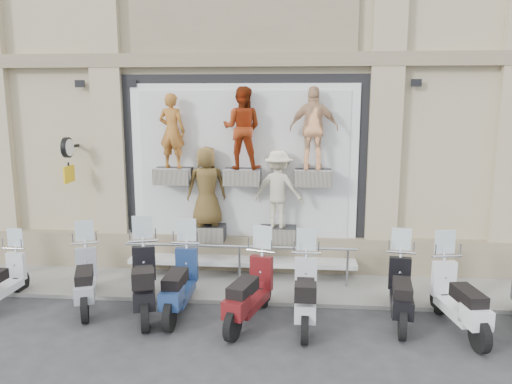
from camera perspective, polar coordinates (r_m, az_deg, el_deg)
ground at (r=9.23m, az=-3.40°, el=-15.21°), size 90.00×90.00×0.00m
sidewalk at (r=11.12m, az=-1.81°, el=-10.34°), size 16.00×2.20×0.08m
building at (r=15.40m, az=0.30°, el=18.01°), size 14.00×8.60×12.00m
shop_vitrine at (r=11.13m, az=-1.01°, el=2.42°), size 5.60×0.87×4.30m
guard_rail at (r=10.89m, az=-1.89°, el=-8.44°), size 5.06×0.10×0.93m
clock_sign_bracket at (r=11.92m, az=-20.69°, el=4.08°), size 0.10×0.80×1.02m
scooter_b at (r=11.03m, az=-27.21°, el=-8.04°), size 0.56×1.76×1.42m
scooter_c at (r=10.29m, az=-18.99°, el=-8.23°), size 1.24×2.03×1.59m
scooter_d at (r=9.67m, az=-12.72°, el=-8.63°), size 1.24×2.24×1.75m
scooter_e at (r=9.57m, az=-8.78°, el=-8.89°), size 0.61×2.07×1.68m
scooter_f at (r=9.07m, az=-0.77°, el=-9.94°), size 1.15×2.13×1.66m
scooter_g at (r=9.06m, az=5.70°, el=-10.14°), size 0.62×2.01×1.63m
scooter_h at (r=9.50m, az=16.31°, el=-9.62°), size 0.84×2.03×1.60m
scooter_i at (r=9.45m, az=22.30°, el=-9.95°), size 0.93×2.11×1.65m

